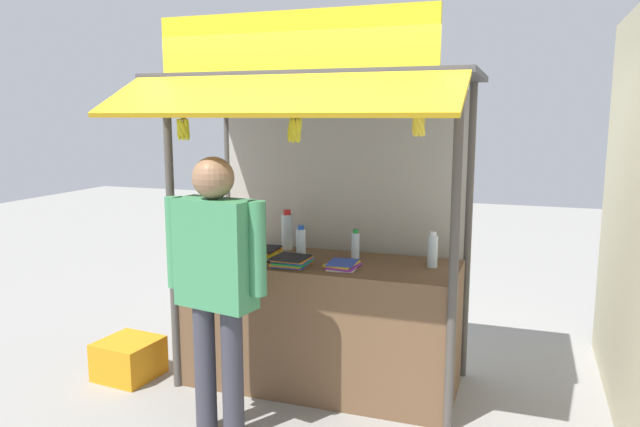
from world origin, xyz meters
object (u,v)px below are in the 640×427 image
object	(u,v)px
water_bottle_mid_right	(355,245)
plastic_crate	(129,358)
magazine_stack_back_left	(343,265)
magazine_stack_left	(264,253)
banana_bunch_rightmost	(183,129)
water_bottle_far_right	(433,250)
water_bottle_center	(287,231)
water_bottle_front_left	(301,243)
banana_bunch_leftmost	(295,130)
vendor_person	(216,272)
banana_bunch_inner_left	(419,125)
magazine_stack_rear_center	(292,261)

from	to	relation	value
water_bottle_mid_right	plastic_crate	bearing A→B (deg)	-162.97
magazine_stack_back_left	magazine_stack_left	xyz separation A→B (m)	(-0.64, 0.09, 0.02)
banana_bunch_rightmost	plastic_crate	world-z (taller)	banana_bunch_rightmost
magazine_stack_back_left	water_bottle_far_right	bearing A→B (deg)	21.17
water_bottle_center	banana_bunch_rightmost	xyz separation A→B (m)	(-0.43, -0.76, 0.81)
water_bottle_front_left	water_bottle_mid_right	size ratio (longest dim) A/B	1.14
banana_bunch_leftmost	magazine_stack_back_left	bearing A→B (deg)	57.17
magazine_stack_left	plastic_crate	size ratio (longest dim) A/B	0.65
water_bottle_far_right	vendor_person	size ratio (longest dim) A/B	0.14
water_bottle_far_right	banana_bunch_rightmost	world-z (taller)	banana_bunch_rightmost
banana_bunch_leftmost	vendor_person	distance (m)	1.01
water_bottle_far_right	water_bottle_mid_right	distance (m)	0.58
water_bottle_far_right	banana_bunch_inner_left	bearing A→B (deg)	-92.24
water_bottle_front_left	banana_bunch_rightmost	world-z (taller)	banana_bunch_rightmost
water_bottle_front_left	magazine_stack_back_left	bearing A→B (deg)	-21.29
magazine_stack_rear_center	magazine_stack_back_left	bearing A→B (deg)	10.73
banana_bunch_inner_left	banana_bunch_rightmost	bearing A→B (deg)	180.00
water_bottle_far_right	banana_bunch_inner_left	xyz separation A→B (m)	(-0.02, -0.57, 0.88)
magazine_stack_left	magazine_stack_back_left	bearing A→B (deg)	-7.59
water_bottle_mid_right	vendor_person	size ratio (longest dim) A/B	0.13
water_bottle_mid_right	plastic_crate	xyz separation A→B (m)	(-1.66, -0.51, -0.91)
water_bottle_far_right	plastic_crate	bearing A→B (deg)	-168.49
water_bottle_center	banana_bunch_leftmost	distance (m)	1.17
magazine_stack_left	magazine_stack_rear_center	distance (m)	0.32
magazine_stack_rear_center	magazine_stack_left	bearing A→B (deg)	151.61
magazine_stack_back_left	banana_bunch_inner_left	distance (m)	1.18
water_bottle_far_right	magazine_stack_left	world-z (taller)	water_bottle_far_right
water_bottle_mid_right	magazine_stack_left	world-z (taller)	water_bottle_mid_right
water_bottle_front_left	plastic_crate	distance (m)	1.62
magazine_stack_back_left	magazine_stack_left	size ratio (longest dim) A/B	0.98
magazine_stack_left	banana_bunch_inner_left	size ratio (longest dim) A/B	1.02
water_bottle_mid_right	water_bottle_front_left	bearing A→B (deg)	-160.02
water_bottle_center	plastic_crate	world-z (taller)	water_bottle_center
water_bottle_center	water_bottle_front_left	distance (m)	0.35
water_bottle_center	water_bottle_mid_right	world-z (taller)	water_bottle_center
vendor_person	magazine_stack_left	bearing A→B (deg)	104.87
vendor_person	magazine_stack_rear_center	bearing A→B (deg)	82.40
water_bottle_front_left	banana_bunch_leftmost	size ratio (longest dim) A/B	0.80
magazine_stack_left	water_bottle_mid_right	bearing A→B (deg)	16.64
water_bottle_mid_right	magazine_stack_back_left	world-z (taller)	water_bottle_mid_right
magazine_stack_left	banana_bunch_leftmost	bearing A→B (deg)	-45.26
water_bottle_mid_right	plastic_crate	distance (m)	1.96
vendor_person	banana_bunch_rightmost	bearing A→B (deg)	148.53
water_bottle_center	banana_bunch_leftmost	xyz separation A→B (m)	(0.37, -0.76, 0.81)
magazine_stack_back_left	water_bottle_center	bearing A→B (deg)	144.61
magazine_stack_rear_center	water_bottle_far_right	bearing A→B (deg)	17.34
water_bottle_center	magazine_stack_back_left	world-z (taller)	water_bottle_center
banana_bunch_rightmost	water_bottle_front_left	bearing A→B (deg)	36.59
banana_bunch_inner_left	vendor_person	size ratio (longest dim) A/B	0.15
plastic_crate	magazine_stack_rear_center	bearing A→B (deg)	7.10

